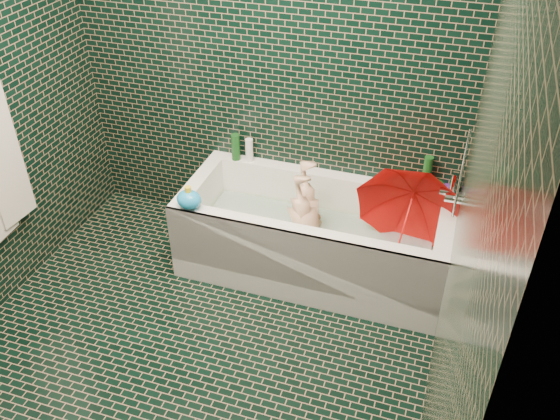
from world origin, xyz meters
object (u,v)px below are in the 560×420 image
(rubber_duck, at_px, (401,181))
(bath_toy, at_px, (189,199))
(bathtub, at_px, (313,244))
(umbrella, at_px, (405,221))
(child, at_px, (309,234))

(rubber_duck, relative_size, bath_toy, 0.53)
(rubber_duck, bearing_deg, bathtub, -145.06)
(umbrella, height_order, bath_toy, umbrella)
(umbrella, bearing_deg, bathtub, -179.22)
(child, height_order, bath_toy, bath_toy)
(umbrella, xyz_separation_m, bath_toy, (-1.27, -0.29, 0.07))
(umbrella, height_order, rubber_duck, umbrella)
(umbrella, distance_m, rubber_duck, 0.38)
(bath_toy, bearing_deg, rubber_duck, 6.87)
(bathtub, xyz_separation_m, rubber_duck, (0.48, 0.35, 0.38))
(bathtub, relative_size, child, 1.81)
(bathtub, height_order, bath_toy, bath_toy)
(umbrella, xyz_separation_m, rubber_duck, (-0.09, 0.37, 0.04))
(bathtub, xyz_separation_m, child, (-0.03, -0.03, 0.10))
(umbrella, relative_size, bath_toy, 3.33)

